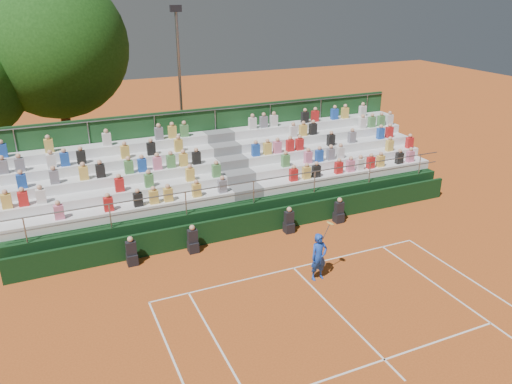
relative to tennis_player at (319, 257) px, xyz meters
name	(u,v)px	position (x,y,z in m)	size (l,w,h in m)	color
ground	(294,268)	(-0.46, 0.99, -0.90)	(90.00, 90.00, 0.00)	#B8541E
courtside_wall	(259,223)	(-0.46, 4.19, -0.40)	(20.00, 0.15, 1.00)	black
line_officials	(243,231)	(-1.37, 3.74, -0.42)	(9.63, 0.40, 1.19)	black
grandstand	(231,185)	(-0.46, 7.43, 0.18)	(20.00, 5.20, 4.40)	black
tennis_player	(319,257)	(0.00, 0.00, 0.00)	(0.87, 0.46, 2.22)	#1843B9
tree_east	(55,46)	(-7.07, 14.95, 6.17)	(7.41, 7.41, 10.79)	#3A2515
floodlight_mast	(180,78)	(-0.94, 13.81, 4.28)	(0.60, 0.25, 8.99)	gray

